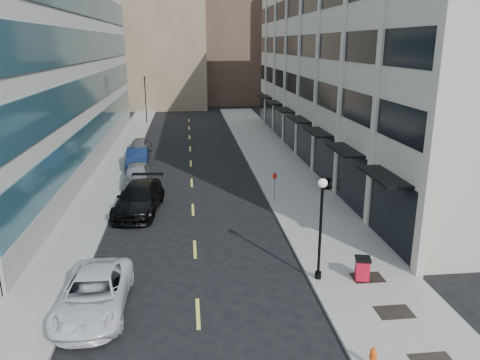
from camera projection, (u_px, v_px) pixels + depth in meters
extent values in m
plane|color=black|center=(199.00, 345.00, 16.45)|extent=(160.00, 160.00, 0.00)
cube|color=gray|center=(289.00, 179.00, 36.31)|extent=(5.00, 80.00, 0.15)
cube|color=gray|center=(104.00, 185.00, 34.80)|extent=(3.00, 80.00, 0.15)
cube|color=#B3AC97|center=(380.00, 57.00, 41.49)|extent=(14.00, 46.00, 18.00)
cube|color=black|center=(300.00, 137.00, 42.71)|extent=(0.18, 46.00, 3.60)
cube|color=black|center=(302.00, 87.00, 41.45)|extent=(0.12, 46.00, 1.80)
cube|color=black|center=(303.00, 46.00, 40.46)|extent=(0.12, 46.00, 1.80)
cube|color=black|center=(305.00, 2.00, 39.47)|extent=(0.12, 46.00, 1.80)
cube|color=#B3AC97|center=(440.00, 74.00, 18.81)|extent=(0.35, 0.60, 18.00)
cube|color=#B3AC97|center=(380.00, 67.00, 24.53)|extent=(0.35, 0.60, 18.00)
cube|color=#B3AC97|center=(343.00, 62.00, 30.25)|extent=(0.35, 0.60, 18.00)
cube|color=#B3AC97|center=(318.00, 59.00, 35.97)|extent=(0.35, 0.60, 18.00)
cube|color=#B3AC97|center=(300.00, 57.00, 41.69)|extent=(0.35, 0.60, 18.00)
cube|color=#B3AC97|center=(286.00, 55.00, 47.41)|extent=(0.35, 0.60, 18.00)
cube|color=#B3AC97|center=(275.00, 54.00, 53.13)|extent=(0.35, 0.60, 18.00)
cube|color=#B3AC97|center=(266.00, 53.00, 58.85)|extent=(0.35, 0.60, 18.00)
cube|color=black|center=(383.00, 176.00, 23.04)|extent=(1.30, 4.00, 0.12)
cube|color=black|center=(344.00, 150.00, 28.76)|extent=(1.30, 4.00, 0.12)
cube|color=black|center=(318.00, 132.00, 34.48)|extent=(1.30, 4.00, 0.12)
cube|color=black|center=(299.00, 119.00, 40.20)|extent=(1.30, 4.00, 0.12)
cube|color=black|center=(284.00, 110.00, 45.92)|extent=(1.30, 4.00, 0.12)
cube|color=black|center=(273.00, 102.00, 51.64)|extent=(1.30, 4.00, 0.12)
cube|color=black|center=(265.00, 97.00, 57.36)|extent=(1.30, 4.00, 0.12)
cube|color=gray|center=(99.00, 153.00, 41.08)|extent=(0.20, 46.00, 1.80)
cube|color=#2A5763|center=(97.00, 130.00, 40.49)|extent=(0.14, 45.60, 2.40)
cube|color=#2A5763|center=(94.00, 89.00, 39.51)|extent=(0.14, 45.60, 2.40)
cube|color=#2A5763|center=(90.00, 46.00, 38.52)|extent=(0.14, 45.60, 2.40)
cube|color=#2A5763|center=(86.00, 0.00, 37.53)|extent=(0.14, 45.60, 2.40)
cube|color=#937D60|center=(161.00, 19.00, 76.91)|extent=(14.00, 18.00, 28.00)
cube|color=brown|center=(231.00, 2.00, 81.18)|extent=(12.00, 16.00, 34.00)
cube|color=#937D60|center=(110.00, 39.00, 86.21)|extent=(12.00, 14.00, 22.00)
cube|color=#B3AC97|center=(294.00, 44.00, 78.50)|extent=(10.00, 14.00, 20.00)
cube|color=black|center=(394.00, 312.00, 18.18)|extent=(1.40, 1.00, 0.01)
cube|color=black|center=(367.00, 278.00, 20.85)|extent=(1.40, 1.00, 0.01)
cube|color=#D8CC4C|center=(198.00, 313.00, 18.36)|extent=(0.15, 2.20, 0.01)
cube|color=#D8CC4C|center=(195.00, 249.00, 24.08)|extent=(0.15, 2.20, 0.01)
cube|color=#D8CC4C|center=(193.00, 210.00, 29.80)|extent=(0.15, 2.20, 0.01)
cube|color=#D8CC4C|center=(192.00, 183.00, 35.52)|extent=(0.15, 2.20, 0.01)
cube|color=#D8CC4C|center=(191.00, 163.00, 41.24)|extent=(0.15, 2.20, 0.01)
cube|color=#D8CC4C|center=(190.00, 149.00, 46.96)|extent=(0.15, 2.20, 0.01)
cube|color=#D8CC4C|center=(190.00, 137.00, 52.68)|extent=(0.15, 2.20, 0.01)
cube|color=#D8CC4C|center=(189.00, 128.00, 58.40)|extent=(0.15, 2.20, 0.01)
cube|color=#D8CC4C|center=(189.00, 120.00, 64.12)|extent=(0.15, 2.20, 0.01)
cylinder|color=black|center=(146.00, 101.00, 60.78)|extent=(0.12, 0.12, 6.00)
imported|color=black|center=(144.00, 77.00, 59.94)|extent=(0.66, 0.66, 1.98)
imported|color=silver|center=(94.00, 294.00, 18.30)|extent=(2.57, 5.53, 1.53)
imported|color=black|center=(139.00, 198.00, 29.19)|extent=(3.20, 6.38, 1.78)
imported|color=gray|center=(137.00, 175.00, 34.67)|extent=(2.08, 4.85, 1.63)
imported|color=#122244|center=(137.00, 158.00, 39.62)|extent=(1.92, 5.06, 1.65)
imported|color=slate|center=(139.00, 146.00, 44.45)|extent=(2.32, 4.65, 1.52)
cylinder|color=#F95811|center=(373.00, 359.00, 15.01)|extent=(0.21, 0.21, 0.51)
sphere|color=#F95811|center=(374.00, 352.00, 14.93)|extent=(0.23, 0.23, 0.23)
cylinder|color=#F95811|center=(374.00, 349.00, 14.90)|extent=(0.07, 0.07, 0.09)
cylinder|color=#F95811|center=(373.00, 357.00, 14.99)|extent=(0.28, 0.20, 0.10)
cylinder|color=#F95811|center=(373.00, 357.00, 14.97)|extent=(0.19, 0.20, 0.14)
cube|color=red|center=(362.00, 269.00, 20.54)|extent=(0.69, 0.69, 0.93)
cube|color=black|center=(363.00, 259.00, 20.41)|extent=(0.78, 0.78, 0.11)
cylinder|color=black|center=(355.00, 274.00, 20.93)|extent=(0.06, 0.20, 0.20)
cylinder|color=black|center=(363.00, 274.00, 20.97)|extent=(0.06, 0.20, 0.20)
cylinder|color=black|center=(318.00, 275.00, 20.76)|extent=(0.29, 0.29, 0.32)
cylinder|color=black|center=(320.00, 232.00, 20.17)|extent=(0.13, 0.13, 4.12)
sphere|color=silver|center=(323.00, 183.00, 19.56)|extent=(0.39, 0.39, 0.39)
cone|color=black|center=(323.00, 178.00, 19.49)|extent=(0.11, 0.11, 0.16)
cylinder|color=slate|center=(274.00, 187.00, 30.27)|extent=(0.04, 0.04, 2.16)
cube|color=#B8140C|center=(275.00, 176.00, 30.04)|extent=(0.25, 0.08, 0.34)
cube|color=black|center=(326.00, 188.00, 33.56)|extent=(0.52, 0.52, 0.13)
cylinder|color=black|center=(327.00, 185.00, 33.49)|extent=(0.27, 0.27, 0.42)
ellipsoid|color=black|center=(327.00, 181.00, 33.40)|extent=(0.59, 0.59, 0.41)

